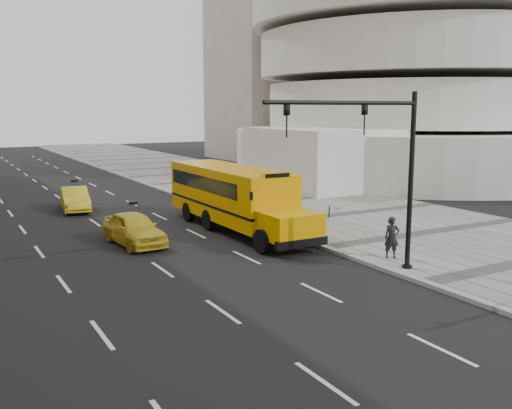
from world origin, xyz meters
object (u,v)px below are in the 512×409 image
school_bus (232,193)px  traffic_signal (381,160)px  pedestrian (392,238)px  taxi_near (134,229)px  taxi_far (75,199)px

school_bus → traffic_signal: 10.04m
school_bus → pedestrian: school_bus is taller
traffic_signal → taxi_near: bearing=123.4°
pedestrian → school_bus: bearing=131.9°
school_bus → traffic_signal: traffic_signal is taller
taxi_near → taxi_far: (-0.43, 9.77, -0.04)m
pedestrian → traffic_signal: traffic_signal is taller
school_bus → traffic_signal: size_ratio=1.81×
taxi_near → school_bus: bearing=4.5°
pedestrian → taxi_far: bearing=140.2°
taxi_near → pedestrian: 10.83m
school_bus → taxi_near: 5.36m
taxi_far → pedestrian: 19.17m
taxi_far → pedestrian: pedestrian is taller
school_bus → taxi_far: (-5.61, 8.93, -1.10)m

